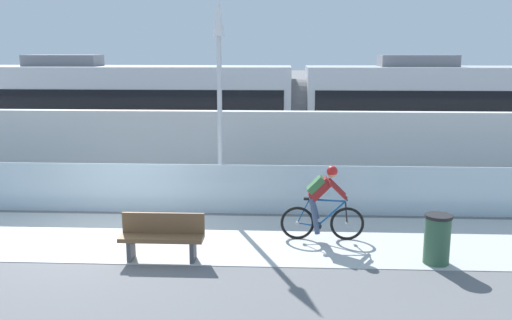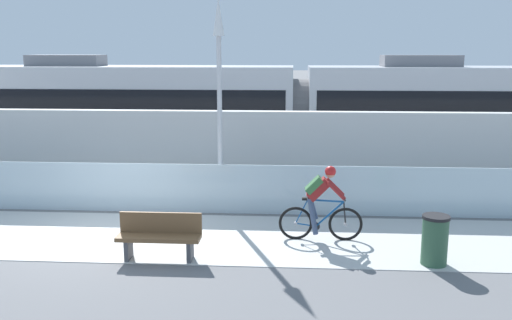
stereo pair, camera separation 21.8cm
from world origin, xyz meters
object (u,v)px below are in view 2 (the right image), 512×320
tram (300,115)px  bench (160,235)px  trash_bin (435,240)px  lamp_post_antenna (219,78)px  cyclist_on_bike (321,204)px

tram → bench: (-2.76, -8.14, -1.41)m
tram → bench: bearing=-108.8°
trash_bin → lamp_post_antenna: bearing=142.7°
trash_bin → bench: trash_bin is taller
cyclist_on_bike → bench: bearing=-157.7°
cyclist_on_bike → trash_bin: cyclist_on_bike is taller
bench → trash_bin: bearing=0.4°
tram → trash_bin: (2.44, -8.10, -1.41)m
tram → cyclist_on_bike: size_ratio=12.75×
lamp_post_antenna → trash_bin: bearing=-37.3°
tram → lamp_post_antenna: bearing=-113.3°
cyclist_on_bike → lamp_post_antenna: (-2.39, 2.15, 2.49)m
lamp_post_antenna → bench: 4.50m
cyclist_on_bike → bench: cyclist_on_bike is taller
tram → bench: size_ratio=14.10×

